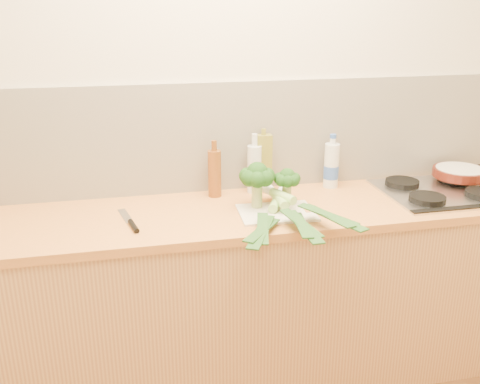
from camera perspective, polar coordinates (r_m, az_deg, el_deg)
The scene contains 15 objects.
room_shell at distance 2.64m, azimuth -1.21°, elevation 5.88°, with size 3.50×3.50×3.50m.
counter at distance 2.65m, azimuth 0.15°, elevation -10.91°, with size 3.20×0.62×0.90m.
gas_hob at distance 2.84m, azimuth 20.74°, elevation 0.15°, with size 0.58×0.50×0.04m.
chopping_board at distance 2.40m, azimuth 3.92°, elevation -2.21°, with size 0.34×0.25×0.01m, color beige.
broccoli_left at distance 2.41m, azimuth 1.84°, elevation 1.64°, with size 0.16×0.16×0.21m.
broccoli_right at distance 2.45m, azimuth 5.05°, elevation 1.29°, with size 0.12×0.12×0.17m.
leek_front at distance 2.38m, azimuth 3.57°, elevation -1.69°, with size 0.36×0.67×0.04m.
leek_mid at distance 2.35m, azimuth 4.93°, elevation -1.60°, with size 0.10×0.65×0.04m.
leek_back at distance 2.37m, azimuth 5.79°, elevation -0.96°, with size 0.31×0.63×0.04m.
chefs_knife at distance 2.32m, azimuth -11.50°, elevation -3.31°, with size 0.09×0.30×0.02m.
skillet at distance 3.00m, azimuth 22.44°, elevation 1.95°, with size 0.38×0.27×0.05m.
oil_tin at distance 2.66m, azimuth 2.49°, elevation 3.18°, with size 0.08×0.05×0.32m.
glass_bottle at distance 2.64m, azimuth 1.54°, elevation 2.56°, with size 0.07×0.07×0.30m.
amber_bottle at distance 2.58m, azimuth -2.73°, elevation 2.07°, with size 0.06×0.06×0.28m.
water_bottle at distance 2.76m, azimuth 9.71°, elevation 2.68°, with size 0.08×0.08×0.26m.
Camera 1 is at (-0.50, -1.03, 1.80)m, focal length 40.00 mm.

